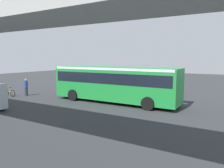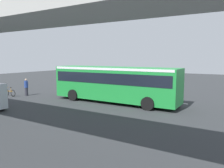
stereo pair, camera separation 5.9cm
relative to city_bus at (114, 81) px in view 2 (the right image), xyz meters
name	(u,v)px [view 2 (the right image)]	position (x,y,z in m)	size (l,w,h in m)	color
ground	(105,100)	(1.17, -0.39, -1.88)	(80.00, 80.00, 0.00)	#2D3033
city_bus	(114,81)	(0.00, 0.00, 0.00)	(11.54, 2.85, 3.15)	#1E8C38
bicycle_orange	(10,93)	(10.75, 2.92, -1.51)	(1.77, 0.44, 0.96)	black
pedestrian	(26,87)	(9.64, 1.76, -1.00)	(0.38, 0.38, 1.79)	#2D2D38
lane_dash_leftmost	(176,103)	(-4.83, -2.61, -1.88)	(2.00, 0.20, 0.01)	silver
lane_dash_left	(135,98)	(-0.83, -2.61, -1.88)	(2.00, 0.20, 0.01)	silver
lane_dash_centre	(101,95)	(3.17, -2.61, -1.88)	(2.00, 0.20, 0.01)	silver
lane_dash_right	(72,92)	(7.17, -2.61, -1.88)	(2.00, 0.20, 0.01)	silver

